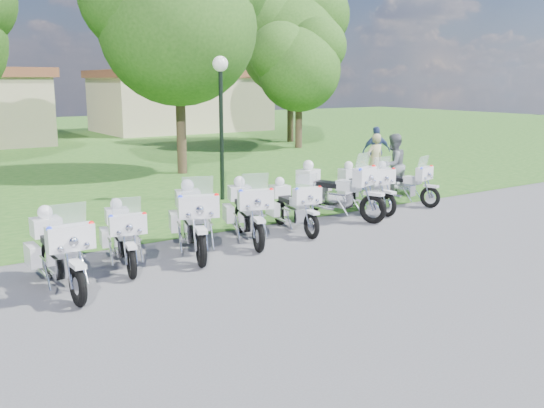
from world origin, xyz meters
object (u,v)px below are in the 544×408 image
motorcycle_4 (293,205)px  bystander_a (375,161)px  motorcycle_6 (364,187)px  motorcycle_1 (123,234)px  motorcycle_2 (193,218)px  motorcycle_5 (335,190)px  motorcycle_7 (402,183)px  motorcycle_3 (247,210)px  bystander_c (376,151)px  lamp_post (221,92)px  motorcycle_0 (59,250)px  bystander_b (393,165)px

motorcycle_4 → bystander_a: bearing=-142.9°
motorcycle_6 → motorcycle_1: bearing=12.7°
motorcycle_6 → motorcycle_2: bearing=14.6°
motorcycle_4 → motorcycle_5: (1.66, 0.48, 0.13)m
motorcycle_7 → motorcycle_3: bearing=-5.4°
motorcycle_6 → motorcycle_3: bearing=15.6°
motorcycle_5 → bystander_c: (5.75, 4.61, 0.17)m
motorcycle_2 → bystander_a: (8.28, 3.56, 0.17)m
motorcycle_4 → bystander_a: size_ratio=1.20×
lamp_post → motorcycle_2: bearing=-125.1°
motorcycle_6 → motorcycle_0: bearing=15.7°
motorcycle_0 → motorcycle_2: 2.95m
motorcycle_0 → bystander_c: size_ratio=1.32×
bystander_a → bystander_c: 2.67m
motorcycle_2 → motorcycle_6: motorcycle_2 is taller
motorcycle_4 → bystander_c: 8.99m
motorcycle_7 → bystander_a: (1.14, 2.35, 0.28)m
motorcycle_5 → bystander_c: bystander_c is taller
motorcycle_2 → motorcycle_7: motorcycle_2 is taller
motorcycle_1 → bystander_a: 10.44m
motorcycle_5 → lamp_post: bearing=-92.1°
motorcycle_6 → bystander_a: (2.62, 2.41, 0.24)m
motorcycle_5 → bystander_c: 7.37m
motorcycle_4 → motorcycle_5: size_ratio=0.86×
motorcycle_0 → motorcycle_2: motorcycle_2 is taller
motorcycle_7 → lamp_post: size_ratio=0.50×
motorcycle_2 → motorcycle_7: (7.14, 1.22, -0.11)m
motorcycle_0 → motorcycle_6: size_ratio=1.04×
motorcycle_1 → bystander_b: size_ratio=1.12×
motorcycle_3 → lamp_post: (1.78, 4.32, 2.44)m
motorcycle_0 → motorcycle_6: (8.52, 1.91, -0.03)m
bystander_a → motorcycle_1: bearing=21.5°
motorcycle_5 → bystander_c: bearing=-161.8°
bystander_a → bystander_c: bystander_c is taller
motorcycle_0 → motorcycle_5: motorcycle_5 is taller
motorcycle_6 → lamp_post: 4.87m
motorcycle_2 → bystander_c: bystander_c is taller
motorcycle_5 → motorcycle_1: bearing=-11.6°
motorcycle_0 → motorcycle_3: size_ratio=1.03×
motorcycle_2 → bystander_a: bystander_a is taller
motorcycle_4 → motorcycle_6: size_ratio=0.93×
motorcycle_4 → motorcycle_7: size_ratio=1.02×
motorcycle_3 → motorcycle_6: bearing=-149.7°
motorcycle_4 → bystander_c: bystander_c is taller
motorcycle_4 → lamp_post: size_ratio=0.51×
motorcycle_4 → bystander_b: size_ratio=1.12×
motorcycle_5 → lamp_post: size_ratio=0.60×
motorcycle_2 → bystander_b: size_ratio=1.29×
motorcycle_3 → motorcycle_6: size_ratio=1.01×
motorcycle_6 → motorcycle_5: bearing=16.0°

